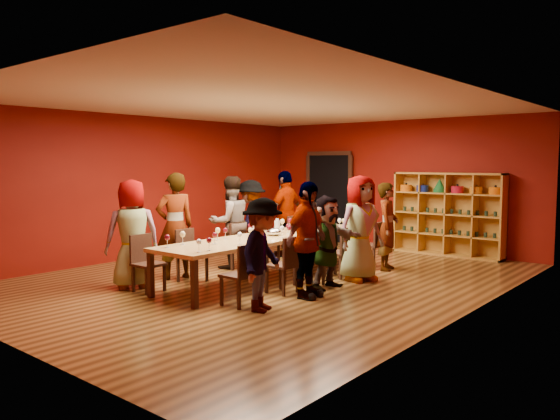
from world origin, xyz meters
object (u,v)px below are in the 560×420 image
(chair_person_right_1, at_px, (286,262))
(chair_person_right_4, at_px, (374,242))
(person_left_1, at_px, (175,226))
(chair_person_left_3, at_px, (263,240))
(chair_person_left_2, at_px, (242,244))
(person_right_1, at_px, (307,240))
(chair_person_left_0, at_px, (145,260))
(person_right_3, at_px, (360,228))
(chair_person_left_4, at_px, (298,235))
(person_left_0, at_px, (132,234))
(person_left_4, at_px, (286,214))
(chair_person_right_0, at_px, (243,271))
(wine_bottle, at_px, (328,222))
(person_left_3, at_px, (251,222))
(chair_person_right_3, at_px, (342,249))
(shelving_unit, at_px, (448,210))
(chair_person_right_2, at_px, (313,256))
(spittoon_bowl, at_px, (274,232))
(person_left_2, at_px, (230,222))
(chair_person_left_1, at_px, (189,252))
(person_right_4, at_px, (387,226))
(person_right_2, at_px, (327,242))
(person_right_0, at_px, (262,255))
(tasting_table, at_px, (270,239))

(chair_person_right_1, bearing_deg, chair_person_right_4, 90.00)
(person_left_1, xyz_separation_m, chair_person_left_3, (0.36, 1.90, -0.43))
(chair_person_left_2, distance_m, person_right_1, 2.43)
(chair_person_left_0, distance_m, chair_person_left_2, 2.18)
(person_right_3, bearing_deg, chair_person_left_4, 82.05)
(person_left_0, bearing_deg, person_left_4, -155.59)
(chair_person_right_4, bearing_deg, chair_person_left_0, -114.72)
(person_left_1, distance_m, chair_person_right_0, 2.30)
(chair_person_left_0, bearing_deg, chair_person_right_4, 65.28)
(person_left_0, height_order, wine_bottle, person_left_0)
(person_left_3, xyz_separation_m, chair_person_right_3, (2.15, 0.02, -0.34))
(shelving_unit, xyz_separation_m, chair_person_left_2, (-2.31, -4.09, -0.49))
(person_left_4, distance_m, chair_person_right_2, 2.91)
(person_right_3, relative_size, spittoon_bowl, 6.86)
(person_right_3, xyz_separation_m, wine_bottle, (-1.13, 0.68, -0.04))
(person_left_2, distance_m, chair_person_right_2, 2.16)
(person_right_3, distance_m, chair_person_right_4, 1.26)
(person_left_2, bearing_deg, chair_person_right_4, 148.05)
(chair_person_left_1, height_order, person_left_2, person_left_2)
(chair_person_right_0, height_order, person_right_4, person_right_4)
(chair_person_left_1, distance_m, chair_person_right_1, 1.86)
(person_left_1, height_order, person_right_2, person_left_1)
(person_right_2, bearing_deg, person_left_0, 132.20)
(person_right_3, bearing_deg, person_left_1, 145.14)
(chair_person_left_1, xyz_separation_m, chair_person_left_3, (0.00, 1.90, 0.00))
(person_left_2, relative_size, chair_person_left_4, 1.98)
(wine_bottle, bearing_deg, chair_person_left_2, -128.84)
(chair_person_left_3, bearing_deg, chair_person_right_0, -53.87)
(chair_person_left_3, relative_size, person_right_3, 0.49)
(person_left_0, distance_m, spittoon_bowl, 2.39)
(person_left_1, height_order, person_right_1, person_left_1)
(chair_person_right_0, relative_size, person_right_3, 0.49)
(spittoon_bowl, bearing_deg, chair_person_right_4, 65.12)
(person_right_0, height_order, spittoon_bowl, person_right_0)
(chair_person_right_1, xyz_separation_m, person_right_4, (0.27, 2.68, 0.33))
(person_left_3, bearing_deg, chair_person_right_2, 51.33)
(chair_person_left_3, distance_m, person_right_1, 2.72)
(chair_person_right_2, distance_m, person_right_3, 1.01)
(tasting_table, distance_m, chair_person_left_2, 0.96)
(chair_person_left_2, bearing_deg, tasting_table, -14.16)
(chair_person_right_4, bearing_deg, person_right_2, -82.20)
(person_right_0, distance_m, person_right_2, 1.67)
(chair_person_left_3, height_order, spittoon_bowl, chair_person_left_3)
(person_left_3, bearing_deg, person_left_4, 161.72)
(person_left_0, bearing_deg, shelving_unit, -178.20)
(chair_person_left_4, bearing_deg, chair_person_left_0, -90.00)
(person_right_2, bearing_deg, chair_person_left_0, 136.36)
(person_left_0, distance_m, chair_person_left_3, 2.84)
(chair_person_right_2, height_order, person_right_3, person_right_3)
(shelving_unit, distance_m, chair_person_left_3, 4.20)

